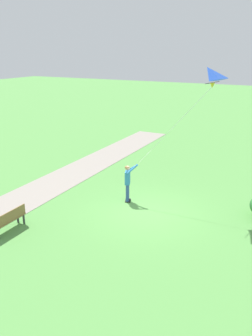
{
  "coord_description": "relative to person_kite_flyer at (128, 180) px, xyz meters",
  "views": [
    {
      "loc": [
        -5.61,
        12.49,
        6.68
      ],
      "look_at": [
        0.61,
        0.69,
        2.12
      ],
      "focal_mm": 37.14,
      "sensor_mm": 36.0,
      "label": 1
    }
  ],
  "objects": [
    {
      "name": "ground_plane",
      "position": [
        -1.2,
        0.62,
        -1.05
      ],
      "size": [
        120.0,
        120.0,
        0.0
      ],
      "primitive_type": "plane",
      "color": "#569947"
    },
    {
      "name": "walkway_path",
      "position": [
        4.46,
        2.62,
        -1.04
      ],
      "size": [
        2.7,
        32.02,
        0.02
      ],
      "primitive_type": "cube",
      "rotation": [
        0.0,
        0.0,
        0.01
      ],
      "color": "gray",
      "rests_on": "ground"
    },
    {
      "name": "person_kite_flyer",
      "position": [
        0.0,
        0.0,
        0.0
      ],
      "size": [
        0.63,
        0.49,
        1.83
      ],
      "color": "#232328",
      "rests_on": "ground"
    },
    {
      "name": "flying_kite",
      "position": [
        -2.93,
        -1.34,
        4.51
      ],
      "size": [
        2.99,
        1.96,
        4.16
      ],
      "color": "blue"
    },
    {
      "name": "park_bench_near_walkway",
      "position": [
        2.77,
        4.61,
        -0.54
      ],
      "size": [
        0.45,
        1.5,
        0.88
      ],
      "color": "olive",
      "rests_on": "ground"
    }
  ]
}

